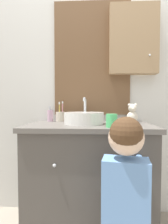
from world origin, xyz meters
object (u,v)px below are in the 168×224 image
object	(u,v)px
child_figure	(126,194)
drinking_cup	(112,121)
toothbrush_holder	(60,116)
sink_basin	(84,118)
soap_dispenser	(50,115)
teddy_bear	(132,114)

from	to	relation	value
child_figure	drinking_cup	size ratio (longest dim) A/B	10.66
drinking_cup	toothbrush_holder	bearing A→B (deg)	137.26
sink_basin	child_figure	world-z (taller)	sink_basin
soap_dispenser	teddy_bear	distance (m)	0.75
soap_dispenser	child_figure	world-z (taller)	soap_dispenser
drinking_cup	child_figure	bearing A→B (deg)	-82.40
toothbrush_holder	drinking_cup	distance (m)	0.60
sink_basin	child_figure	bearing A→B (deg)	-65.18
child_figure	teddy_bear	distance (m)	0.73
soap_dispenser	child_figure	distance (m)	0.99
child_figure	drinking_cup	world-z (taller)	child_figure
child_figure	soap_dispenser	bearing A→B (deg)	128.69
toothbrush_holder	soap_dispenser	distance (m)	0.09
soap_dispenser	child_figure	xyz separation A→B (m)	(0.58, -0.72, -0.37)
sink_basin	teddy_bear	world-z (taller)	sink_basin
soap_dispenser	child_figure	size ratio (longest dim) A/B	0.15
child_figure	drinking_cup	xyz separation A→B (m)	(-0.04, 0.32, 0.36)
child_figure	sink_basin	bearing A→B (deg)	114.82
soap_dispenser	teddy_bear	size ratio (longest dim) A/B	0.86
sink_basin	soap_dispenser	world-z (taller)	sink_basin
sink_basin	soap_dispenser	bearing A→B (deg)	150.46
child_figure	teddy_bear	xyz separation A→B (m)	(0.16, 0.60, 0.39)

